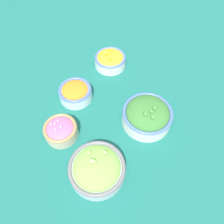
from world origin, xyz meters
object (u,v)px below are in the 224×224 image
(bowl_squash, at_px, (110,60))
(bowl_red_onion, at_px, (61,130))
(bowl_broccoli, at_px, (147,115))
(bowl_lettuce, at_px, (97,169))
(bowl_carrots, at_px, (76,91))

(bowl_squash, bearing_deg, bowl_red_onion, -172.99)
(bowl_squash, distance_m, bowl_broccoli, 0.31)
(bowl_red_onion, bearing_deg, bowl_squash, 7.01)
(bowl_red_onion, relative_size, bowl_squash, 0.86)
(bowl_red_onion, distance_m, bowl_lettuce, 0.18)
(bowl_red_onion, height_order, bowl_broccoli, bowl_broccoli)
(bowl_carrots, relative_size, bowl_lettuce, 0.72)
(bowl_red_onion, xyz_separation_m, bowl_broccoli, (0.20, -0.21, 0.01))
(bowl_red_onion, height_order, bowl_lettuce, bowl_lettuce)
(bowl_broccoli, bearing_deg, bowl_carrots, 99.50)
(bowl_red_onion, relative_size, bowl_lettuce, 0.65)
(bowl_carrots, bearing_deg, bowl_squash, -3.79)
(bowl_red_onion, xyz_separation_m, bowl_squash, (0.37, 0.05, -0.00))
(bowl_carrots, bearing_deg, bowl_broccoli, -80.50)
(bowl_squash, xyz_separation_m, bowl_lettuce, (-0.41, -0.22, 0.00))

